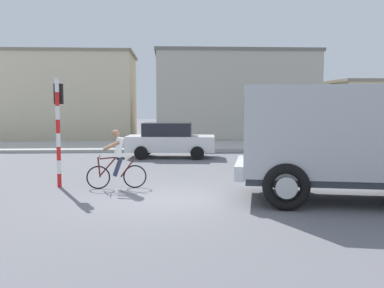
{
  "coord_description": "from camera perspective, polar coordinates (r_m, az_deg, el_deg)",
  "views": [
    {
      "loc": [
        -0.03,
        -11.19,
        2.46
      ],
      "look_at": [
        0.78,
        2.5,
        1.2
      ],
      "focal_mm": 41.02,
      "sensor_mm": 36.0,
      "label": 1
    }
  ],
  "objects": [
    {
      "name": "ground_plane",
      "position": [
        11.46,
        -3.19,
        -7.16
      ],
      "size": [
        120.0,
        120.0,
        0.0
      ],
      "primitive_type": "plane",
      "color": "slate"
    },
    {
      "name": "truck_foreground",
      "position": [
        11.68,
        19.65,
        1.05
      ],
      "size": [
        5.81,
        3.65,
        2.9
      ],
      "color": "#B2B7BC",
      "rests_on": "ground"
    },
    {
      "name": "building_corner_left",
      "position": [
        33.16,
        -17.94,
        5.97
      ],
      "size": [
        12.1,
        6.69,
        6.04
      ],
      "color": "beige",
      "rests_on": "ground"
    },
    {
      "name": "sidewalk_far",
      "position": [
        24.78,
        -3.32,
        -0.27
      ],
      "size": [
        80.0,
        5.0,
        0.16
      ],
      "primitive_type": "cube",
      "color": "#ADADA8",
      "rests_on": "ground"
    },
    {
      "name": "traffic_light_pole",
      "position": [
        13.5,
        -16.99,
        3.35
      ],
      "size": [
        0.24,
        0.43,
        3.2
      ],
      "color": "red",
      "rests_on": "ground"
    },
    {
      "name": "cyclist",
      "position": [
        12.88,
        -9.74,
        -1.95
      ],
      "size": [
        1.73,
        0.51,
        1.72
      ],
      "color": "black",
      "rests_on": "ground"
    },
    {
      "name": "building_mid_block",
      "position": [
        31.07,
        5.25,
        6.19
      ],
      "size": [
        10.7,
        7.08,
        5.96
      ],
      "color": "#B2AD9E",
      "rests_on": "ground"
    },
    {
      "name": "car_red_near",
      "position": [
        20.12,
        -2.9,
        0.56
      ],
      "size": [
        4.15,
        2.17,
        1.6
      ],
      "color": "white",
      "rests_on": "ground"
    }
  ]
}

